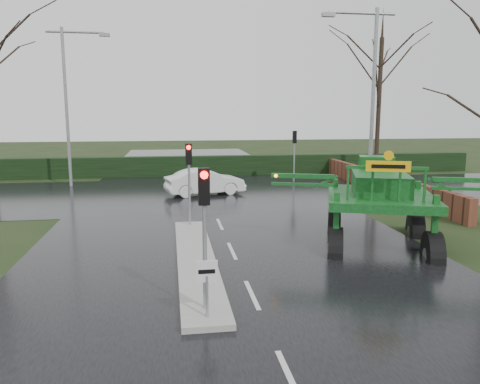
{
  "coord_description": "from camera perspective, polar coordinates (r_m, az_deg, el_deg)",
  "views": [
    {
      "loc": [
        -2.05,
        -11.52,
        4.76
      ],
      "look_at": [
        0.36,
        4.53,
        2.0
      ],
      "focal_mm": 35.0,
      "sensor_mm": 36.0,
      "label": 1
    }
  ],
  "objects": [
    {
      "name": "white_sedan",
      "position": [
        27.49,
        -4.26,
        -0.35
      ],
      "size": [
        4.83,
        2.62,
        1.51
      ],
      "primitive_type": "imported",
      "rotation": [
        0.0,
        0.0,
        1.8
      ],
      "color": "white",
      "rests_on": "ground"
    },
    {
      "name": "brick_wall",
      "position": [
        30.53,
        15.83,
        1.45
      ],
      "size": [
        0.4,
        20.0,
        1.2
      ],
      "primitive_type": "cube",
      "color": "#592D1E",
      "rests_on": "ground"
    },
    {
      "name": "hedge_row",
      "position": [
        35.81,
        -5.21,
        3.18
      ],
      "size": [
        44.0,
        0.9,
        1.5
      ],
      "primitive_type": "cube",
      "color": "black",
      "rests_on": "ground"
    },
    {
      "name": "traffic_signal_far",
      "position": [
        32.74,
        6.65,
        5.79
      ],
      "size": [
        0.26,
        0.33,
        3.52
      ],
      "rotation": [
        0.0,
        0.0,
        3.14
      ],
      "color": "gray",
      "rests_on": "ground"
    },
    {
      "name": "tree_right_far",
      "position": [
        35.88,
        16.65,
        12.03
      ],
      "size": [
        7.0,
        7.0,
        12.05
      ],
      "color": "black",
      "rests_on": "ground"
    },
    {
      "name": "road_main",
      "position": [
        22.14,
        -3.03,
        -2.77
      ],
      "size": [
        14.0,
        80.0,
        0.02
      ],
      "primitive_type": "cube",
      "color": "black",
      "rests_on": "ground"
    },
    {
      "name": "median_island",
      "position": [
        15.28,
        -5.38,
        -8.22
      ],
      "size": [
        1.2,
        10.0,
        0.16
      ],
      "primitive_type": "cube",
      "color": "gray",
      "rests_on": "ground"
    },
    {
      "name": "crop_sprayer",
      "position": [
        16.29,
        11.75,
        0.04
      ],
      "size": [
        7.55,
        5.86,
        4.43
      ],
      "rotation": [
        0.0,
        0.0,
        -0.33
      ],
      "color": "black",
      "rests_on": "ground"
    },
    {
      "name": "road_cross",
      "position": [
        28.01,
        -4.22,
        -0.15
      ],
      "size": [
        80.0,
        12.0,
        0.02
      ],
      "primitive_type": "cube",
      "color": "black",
      "rests_on": "ground"
    },
    {
      "name": "keep_left_sign",
      "position": [
        10.71,
        -4.08,
        -10.6
      ],
      "size": [
        0.5,
        0.07,
        1.35
      ],
      "color": "gray",
      "rests_on": "ground"
    },
    {
      "name": "traffic_signal_mid",
      "position": [
        19.15,
        -6.25,
        3.09
      ],
      "size": [
        0.26,
        0.33,
        3.52
      ],
      "color": "gray",
      "rests_on": "ground"
    },
    {
      "name": "street_light_left_far",
      "position": [
        32.14,
        -19.95,
        11.28
      ],
      "size": [
        3.85,
        0.3,
        10.0
      ],
      "color": "gray",
      "rests_on": "ground"
    },
    {
      "name": "ground",
      "position": [
        12.63,
        1.46,
        -12.49
      ],
      "size": [
        140.0,
        140.0,
        0.0
      ],
      "primitive_type": "plane",
      "color": "black",
      "rests_on": "ground"
    },
    {
      "name": "traffic_signal_near",
      "position": [
        10.76,
        -4.38,
        -2.01
      ],
      "size": [
        0.26,
        0.33,
        3.52
      ],
      "color": "gray",
      "rests_on": "ground"
    },
    {
      "name": "street_light_right",
      "position": [
        25.68,
        15.33,
        12.06
      ],
      "size": [
        3.85,
        0.3,
        10.0
      ],
      "color": "gray",
      "rests_on": "ground"
    }
  ]
}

